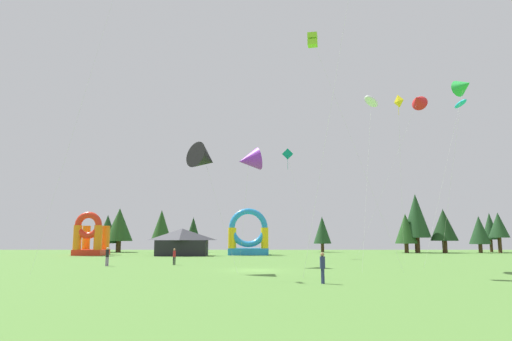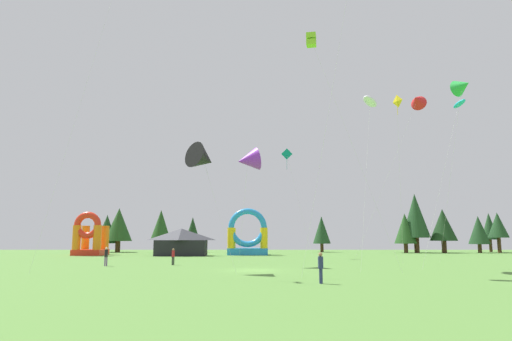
# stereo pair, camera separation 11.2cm
# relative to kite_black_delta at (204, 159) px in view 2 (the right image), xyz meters

# --- Properties ---
(ground_plane) EXTENTS (120.00, 120.00, 0.00)m
(ground_plane) POSITION_rel_kite_black_delta_xyz_m (4.43, 0.85, -9.31)
(ground_plane) COLOR #548438
(kite_black_delta) EXTENTS (4.67, 4.37, 10.65)m
(kite_black_delta) POSITION_rel_kite_black_delta_xyz_m (0.00, 0.00, 0.00)
(kite_black_delta) COLOR black
(kite_black_delta) RESTS_ON ground_plane
(kite_red_delta) EXTENTS (8.77, 6.22, 20.95)m
(kite_red_delta) POSITION_rel_kite_black_delta_xyz_m (24.84, 17.47, 10.51)
(kite_red_delta) COLOR red
(kite_red_delta) RESTS_ON ground_plane
(kite_yellow_diamond) EXTENTS (2.36, 7.05, 16.28)m
(kite_yellow_diamond) POSITION_rel_kite_black_delta_xyz_m (18.23, 5.09, 6.32)
(kite_yellow_diamond) COLOR yellow
(kite_yellow_diamond) RESTS_ON ground_plane
(kite_lime_box) EXTENTS (7.04, 1.86, 20.22)m
(kite_lime_box) POSITION_rel_kite_black_delta_xyz_m (9.28, -0.53, 10.31)
(kite_lime_box) COLOR #8CD826
(kite_lime_box) RESTS_ON ground_plane
(kite_white_parafoil) EXTENTS (3.85, 6.83, 15.96)m
(kite_white_parafoil) POSITION_rel_kite_black_delta_xyz_m (15.29, 3.76, 6.14)
(kite_white_parafoil) COLOR white
(kite_white_parafoil) RESTS_ON ground_plane
(kite_purple_delta) EXTENTS (2.98, 5.38, 11.77)m
(kite_purple_delta) POSITION_rel_kite_black_delta_xyz_m (3.65, 7.38, 1.13)
(kite_purple_delta) COLOR purple
(kite_purple_delta) RESTS_ON ground_plane
(kite_green_delta) EXTENTS (6.87, 3.43, 18.44)m
(kite_green_delta) POSITION_rel_kite_black_delta_xyz_m (24.86, 5.22, 8.20)
(kite_green_delta) COLOR green
(kite_green_delta) RESTS_ON ground_plane
(kite_teal_diamond) EXTENTS (3.57, 3.32, 14.68)m
(kite_teal_diamond) POSITION_rel_kite_black_delta_xyz_m (8.78, 24.18, 4.72)
(kite_teal_diamond) COLOR #0C7F7A
(kite_teal_diamond) RESTS_ON ground_plane
(kite_cyan_parafoil) EXTENTS (0.94, 7.27, 16.59)m
(kite_cyan_parafoil) POSITION_rel_kite_black_delta_xyz_m (25.22, 6.93, 6.85)
(kite_cyan_parafoil) COLOR #19B7CC
(kite_cyan_parafoil) RESTS_ON ground_plane
(person_midfield) EXTENTS (0.43, 0.43, 1.78)m
(person_midfield) POSITION_rel_kite_black_delta_xyz_m (-9.91, 6.43, -8.26)
(person_midfield) COLOR #724C8C
(person_midfield) RESTS_ON ground_plane
(person_far_side) EXTENTS (0.40, 0.40, 1.84)m
(person_far_side) POSITION_rel_kite_black_delta_xyz_m (8.37, -9.88, -8.22)
(person_far_side) COLOR navy
(person_far_side) RESTS_ON ground_plane
(person_near_camera) EXTENTS (0.39, 0.39, 1.62)m
(person_near_camera) POSITION_rel_kite_black_delta_xyz_m (-3.76, 8.02, -8.35)
(person_near_camera) COLOR black
(person_near_camera) RESTS_ON ground_plane
(inflatable_yellow_castle) EXTENTS (4.29, 4.75, 6.51)m
(inflatable_yellow_castle) POSITION_rel_kite_black_delta_xyz_m (-20.77, 31.67, -6.84)
(inflatable_yellow_castle) COLOR red
(inflatable_yellow_castle) RESTS_ON ground_plane
(inflatable_orange_dome) EXTENTS (6.14, 3.98, 7.10)m
(inflatable_orange_dome) POSITION_rel_kite_black_delta_xyz_m (3.19, 32.67, -6.77)
(inflatable_orange_dome) COLOR #268CD8
(inflatable_orange_dome) RESTS_ON ground_plane
(festival_tent) EXTENTS (7.34, 3.81, 3.97)m
(festival_tent) POSITION_rel_kite_black_delta_xyz_m (-6.55, 29.74, -7.33)
(festival_tent) COLOR black
(festival_tent) RESTS_ON ground_plane
(tree_row_0) EXTENTS (3.75, 3.75, 6.76)m
(tree_row_0) POSITION_rel_kite_black_delta_xyz_m (-22.80, 45.45, -5.17)
(tree_row_0) COLOR #4C331E
(tree_row_0) RESTS_ON ground_plane
(tree_row_1) EXTENTS (4.95, 4.95, 7.97)m
(tree_row_1) POSITION_rel_kite_black_delta_xyz_m (-20.66, 45.41, -4.37)
(tree_row_1) COLOR #4C331E
(tree_row_1) RESTS_ON ground_plane
(tree_row_2) EXTENTS (3.32, 3.32, 7.48)m
(tree_row_2) POSITION_rel_kite_black_delta_xyz_m (-12.31, 42.41, -4.40)
(tree_row_2) COLOR #4C331E
(tree_row_2) RESTS_ON ground_plane
(tree_row_3) EXTENTS (2.79, 2.79, 6.34)m
(tree_row_3) POSITION_rel_kite_black_delta_xyz_m (-7.12, 45.57, -5.31)
(tree_row_3) COLOR #4C331E
(tree_row_3) RESTS_ON ground_plane
(tree_row_4) EXTENTS (3.23, 3.23, 6.50)m
(tree_row_4) POSITION_rel_kite_black_delta_xyz_m (16.56, 46.09, -5.32)
(tree_row_4) COLOR #4C331E
(tree_row_4) RESTS_ON ground_plane
(tree_row_5) EXTENTS (3.85, 3.85, 6.84)m
(tree_row_5) POSITION_rel_kite_black_delta_xyz_m (30.69, 42.28, -5.13)
(tree_row_5) COLOR #4C331E
(tree_row_5) RESTS_ON ground_plane
(tree_row_6) EXTENTS (4.81, 4.81, 10.38)m
(tree_row_6) POSITION_rel_kite_black_delta_xyz_m (32.76, 42.69, -2.87)
(tree_row_6) COLOR #4C331E
(tree_row_6) RESTS_ON ground_plane
(tree_row_7) EXTENTS (4.64, 4.64, 7.64)m
(tree_row_7) POSITION_rel_kite_black_delta_xyz_m (37.40, 42.31, -4.50)
(tree_row_7) COLOR #4C331E
(tree_row_7) RESTS_ON ground_plane
(tree_row_8) EXTENTS (3.60, 3.60, 6.41)m
(tree_row_8) POSITION_rel_kite_black_delta_xyz_m (43.58, 42.23, -5.39)
(tree_row_8) COLOR #4C331E
(tree_row_8) RESTS_ON ground_plane
(tree_row_9) EXTENTS (3.45, 3.45, 7.03)m
(tree_row_9) POSITION_rel_kite_black_delta_xyz_m (47.03, 42.25, -4.55)
(tree_row_9) COLOR #4C331E
(tree_row_9) RESTS_ON ground_plane
(tree_row_10) EXTENTS (2.95, 2.95, 7.17)m
(tree_row_10) POSITION_rel_kite_black_delta_xyz_m (47.50, 46.10, -4.65)
(tree_row_10) COLOR #4C331E
(tree_row_10) RESTS_ON ground_plane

